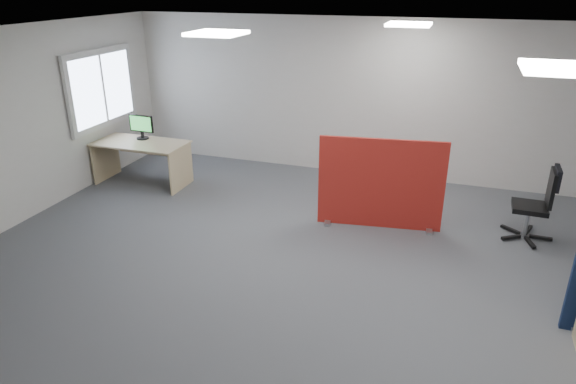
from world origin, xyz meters
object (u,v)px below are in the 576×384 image
(red_divider, at_px, (381,185))
(monitor_second, at_px, (141,126))
(second_desk, at_px, (143,152))
(office_chair, at_px, (540,200))

(red_divider, distance_m, monitor_second, 4.22)
(second_desk, relative_size, monitor_second, 3.39)
(second_desk, xyz_separation_m, office_chair, (6.15, -0.15, 0.04))
(second_desk, bearing_deg, red_divider, -5.91)
(red_divider, relative_size, monitor_second, 3.77)
(monitor_second, relative_size, office_chair, 0.44)
(red_divider, bearing_deg, second_desk, 166.39)
(second_desk, xyz_separation_m, monitor_second, (-0.07, 0.15, 0.41))
(red_divider, bearing_deg, office_chair, -0.04)
(red_divider, xyz_separation_m, office_chair, (2.05, 0.28, -0.05))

